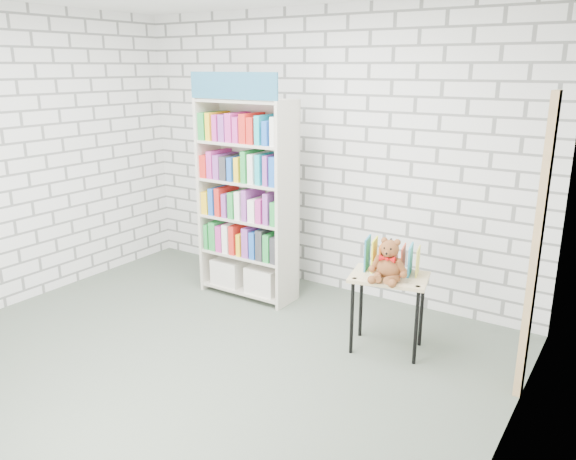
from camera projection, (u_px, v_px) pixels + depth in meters
The scene contains 7 objects.
ground at pixel (194, 362), 4.41m from camera, with size 4.50×4.50×0.00m, color #4E584A.
room_shell at pixel (182, 134), 3.91m from camera, with size 4.52×4.02×2.81m.
bookshelf at pixel (248, 199), 5.47m from camera, with size 0.98×0.38×2.19m.
display_table at pixel (389, 286), 4.47m from camera, with size 0.68×0.54×0.64m.
table_books at pixel (392, 257), 4.50m from camera, with size 0.45×0.27×0.25m.
teddy_bear at pixel (388, 264), 4.32m from camera, with size 0.31×0.29×0.33m.
door_trim at pixel (536, 253), 3.71m from camera, with size 0.05×0.12×2.10m, color tan.
Camera 1 is at (2.78, -2.89, 2.24)m, focal length 35.00 mm.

